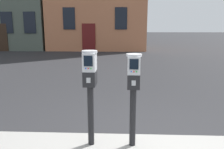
# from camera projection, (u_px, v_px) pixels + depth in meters

# --- Properties ---
(ground_plane) EXTENTS (160.00, 160.00, 0.00)m
(ground_plane) POSITION_uv_depth(u_px,v_px,m) (136.00, 148.00, 3.52)
(ground_plane) COLOR #28282B
(parking_meter_near_kerb) EXTENTS (0.22, 0.26, 1.39)m
(parking_meter_near_kerb) POSITION_uv_depth(u_px,v_px,m) (90.00, 81.00, 3.19)
(parking_meter_near_kerb) COLOR black
(parking_meter_near_kerb) RESTS_ON sidewalk_slab
(parking_meter_twin_adjacent) EXTENTS (0.22, 0.26, 1.35)m
(parking_meter_twin_adjacent) POSITION_uv_depth(u_px,v_px,m) (133.00, 84.00, 3.17)
(parking_meter_twin_adjacent) COLOR black
(parking_meter_twin_adjacent) RESTS_ON sidewalk_slab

